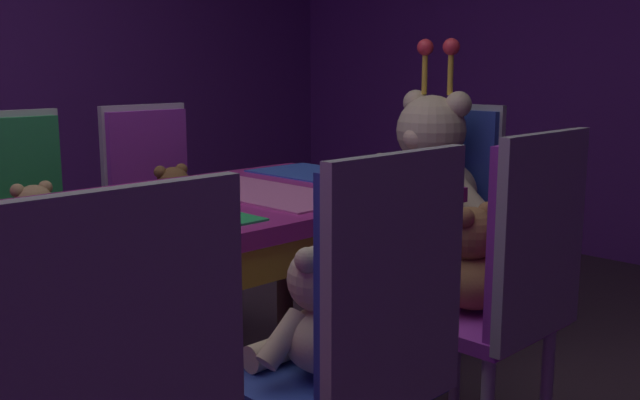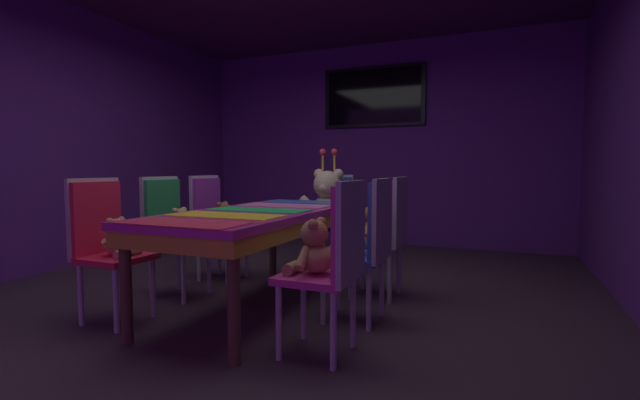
% 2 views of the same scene
% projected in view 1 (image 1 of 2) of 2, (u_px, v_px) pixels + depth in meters
% --- Properties ---
extents(wall_back, '(5.20, 0.12, 2.80)m').
position_uv_depth(wall_back, '(623.00, 21.00, 4.22)').
color(wall_back, '#59267F').
rests_on(wall_back, ground_plane).
extents(banquet_table, '(0.90, 2.02, 0.75)m').
position_uv_depth(banquet_table, '(143.00, 239.00, 2.14)').
color(banquet_table, '#B22D8C').
rests_on(banquet_table, ground_plane).
extents(chair_left_1, '(0.42, 0.41, 0.98)m').
position_uv_depth(chair_left_1, '(20.00, 215.00, 2.75)').
color(chair_left_1, '#268C4C').
rests_on(chair_left_1, ground_plane).
extents(teddy_left_1, '(0.23, 0.29, 0.28)m').
position_uv_depth(teddy_left_1, '(36.00, 226.00, 2.65)').
color(teddy_left_1, tan).
rests_on(teddy_left_1, chair_left_1).
extents(chair_left_2, '(0.42, 0.41, 0.98)m').
position_uv_depth(chair_left_2, '(156.00, 195.00, 3.17)').
color(chair_left_2, purple).
rests_on(chair_left_2, ground_plane).
extents(teddy_left_2, '(0.23, 0.30, 0.28)m').
position_uv_depth(teddy_left_2, '(175.00, 203.00, 3.07)').
color(teddy_left_2, brown).
rests_on(teddy_left_2, chair_left_2).
extents(teddy_right_0, '(0.26, 0.33, 0.32)m').
position_uv_depth(teddy_right_0, '(63.00, 398.00, 1.25)').
color(teddy_right_0, '#9E7247').
rests_on(teddy_right_0, chair_right_0).
extents(chair_right_1, '(0.42, 0.41, 0.98)m').
position_uv_depth(chair_right_1, '(367.00, 331.00, 1.55)').
color(chair_right_1, '#2D47B2').
rests_on(chair_right_1, ground_plane).
extents(teddy_right_1, '(0.25, 0.33, 0.31)m').
position_uv_depth(teddy_right_1, '(319.00, 317.00, 1.65)').
color(teddy_right_1, beige).
rests_on(teddy_right_1, chair_right_1).
extents(chair_right_2, '(0.42, 0.41, 0.98)m').
position_uv_depth(chair_right_2, '(513.00, 274.00, 1.98)').
color(chair_right_2, purple).
rests_on(chair_right_2, ground_plane).
extents(teddy_right_2, '(0.25, 0.33, 0.31)m').
position_uv_depth(teddy_right_2, '(468.00, 265.00, 2.08)').
color(teddy_right_2, olive).
rests_on(teddy_right_2, chair_right_2).
extents(throne_chair, '(0.41, 0.42, 0.98)m').
position_uv_depth(throne_chair, '(451.00, 193.00, 3.22)').
color(throne_chair, '#2D47B2').
rests_on(throne_chair, ground_plane).
extents(king_teddy_bear, '(0.62, 0.48, 0.80)m').
position_uv_depth(king_teddy_bear, '(429.00, 170.00, 3.08)').
color(king_teddy_bear, beige).
rests_on(king_teddy_bear, throne_chair).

